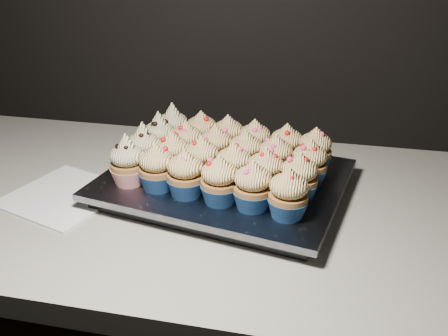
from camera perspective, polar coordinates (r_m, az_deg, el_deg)
name	(u,v)px	position (r m, az deg, el deg)	size (l,w,h in m)	color
worktop	(310,217)	(0.89, 9.77, -5.52)	(2.44, 0.64, 0.04)	beige
napkin	(65,195)	(0.95, -17.75, -3.01)	(0.18, 0.18, 0.00)	white
baking_tray	(224,187)	(0.91, 0.00, -2.20)	(0.39, 0.29, 0.02)	black
foil_lining	(224,179)	(0.90, 0.00, -1.25)	(0.42, 0.33, 0.01)	silver
cupcake_0	(128,162)	(0.88, -10.94, 0.65)	(0.06, 0.06, 0.10)	red
cupcake_1	(157,168)	(0.85, -7.67, -0.05)	(0.06, 0.06, 0.08)	navy
cupcake_2	(185,175)	(0.82, -4.42, -0.77)	(0.06, 0.06, 0.08)	navy
cupcake_3	(220,181)	(0.80, -0.50, -1.51)	(0.06, 0.06, 0.08)	navy
cupcake_4	(253,187)	(0.79, 3.30, -2.16)	(0.06, 0.06, 0.08)	navy
cupcake_5	(288,195)	(0.77, 7.36, -3.05)	(0.06, 0.06, 0.08)	navy
cupcake_6	(144,150)	(0.92, -9.13, 2.10)	(0.06, 0.06, 0.10)	red
cupcake_7	(173,155)	(0.90, -5.88, 1.51)	(0.06, 0.06, 0.08)	navy
cupcake_8	(202,160)	(0.87, -2.55, 0.93)	(0.06, 0.06, 0.08)	navy
cupcake_9	(234,167)	(0.85, 1.10, 0.11)	(0.06, 0.06, 0.08)	navy
cupcake_10	(265,173)	(0.83, 4.75, -0.53)	(0.06, 0.06, 0.08)	navy
cupcake_11	(299,178)	(0.82, 8.57, -1.14)	(0.06, 0.06, 0.08)	navy
cupcake_12	(160,138)	(0.97, -7.37, 3.45)	(0.06, 0.06, 0.10)	red
cupcake_13	(186,143)	(0.94, -4.33, 2.83)	(0.06, 0.06, 0.08)	navy
cupcake_14	(216,148)	(0.92, -0.95, 2.33)	(0.06, 0.06, 0.08)	navy
cupcake_15	(245,154)	(0.90, 2.44, 1.67)	(0.06, 0.06, 0.08)	navy
cupcake_16	(275,158)	(0.88, 5.90, 1.12)	(0.06, 0.06, 0.08)	navy
cupcake_17	(309,164)	(0.87, 9.73, 0.50)	(0.06, 0.06, 0.08)	navy
cupcake_18	(173,128)	(1.01, -5.84, 4.59)	(0.06, 0.06, 0.10)	red
cupcake_19	(201,133)	(0.99, -2.59, 4.04)	(0.06, 0.06, 0.08)	navy
cupcake_20	(228,137)	(0.97, 0.46, 3.55)	(0.06, 0.06, 0.08)	navy
cupcake_21	(254,142)	(0.95, 3.50, 3.00)	(0.06, 0.06, 0.08)	navy
cupcake_22	(286,147)	(0.93, 7.12, 2.43)	(0.06, 0.06, 0.08)	navy
cupcake_23	(315,151)	(0.92, 10.32, 1.95)	(0.06, 0.06, 0.08)	navy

